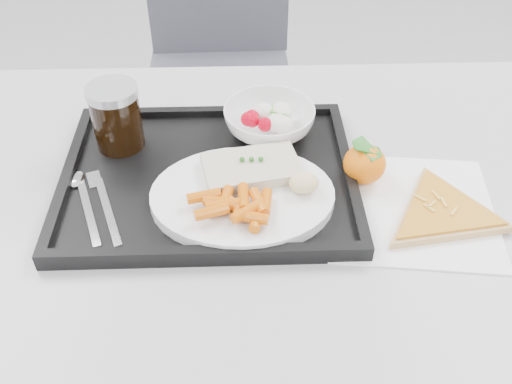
{
  "coord_description": "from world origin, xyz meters",
  "views": [
    {
      "loc": [
        -0.03,
        -0.34,
        1.33
      ],
      "look_at": [
        -0.01,
        0.29,
        0.77
      ],
      "focal_mm": 40.0,
      "sensor_mm": 36.0,
      "label": 1
    }
  ],
  "objects_px": {
    "tangerine": "(365,164)",
    "pizza_slice": "(442,213)",
    "tray": "(209,178)",
    "chair": "(219,47)",
    "dinner_plate": "(242,196)",
    "cola_glass": "(116,116)",
    "table": "(263,228)",
    "salad_bowl": "(269,121)"
  },
  "relations": [
    {
      "from": "chair",
      "to": "pizza_slice",
      "type": "xyz_separation_m",
      "value": [
        0.35,
        -0.95,
        0.22
      ]
    },
    {
      "from": "tangerine",
      "to": "pizza_slice",
      "type": "relative_size",
      "value": 0.25
    },
    {
      "from": "table",
      "to": "cola_glass",
      "type": "xyz_separation_m",
      "value": [
        -0.23,
        0.12,
        0.14
      ]
    },
    {
      "from": "dinner_plate",
      "to": "tangerine",
      "type": "height_order",
      "value": "tangerine"
    },
    {
      "from": "cola_glass",
      "to": "chair",
      "type": "bearing_deg",
      "value": 79.8
    },
    {
      "from": "dinner_plate",
      "to": "tangerine",
      "type": "xyz_separation_m",
      "value": [
        0.19,
        0.06,
        0.01
      ]
    },
    {
      "from": "tray",
      "to": "salad_bowl",
      "type": "height_order",
      "value": "salad_bowl"
    },
    {
      "from": "dinner_plate",
      "to": "salad_bowl",
      "type": "height_order",
      "value": "salad_bowl"
    },
    {
      "from": "pizza_slice",
      "to": "chair",
      "type": "bearing_deg",
      "value": 110.18
    },
    {
      "from": "salad_bowl",
      "to": "pizza_slice",
      "type": "xyz_separation_m",
      "value": [
        0.24,
        -0.2,
        -0.03
      ]
    },
    {
      "from": "table",
      "to": "cola_glass",
      "type": "bearing_deg",
      "value": 152.0
    },
    {
      "from": "table",
      "to": "dinner_plate",
      "type": "height_order",
      "value": "dinner_plate"
    },
    {
      "from": "chair",
      "to": "cola_glass",
      "type": "relative_size",
      "value": 8.61
    },
    {
      "from": "chair",
      "to": "pizza_slice",
      "type": "relative_size",
      "value": 3.0
    },
    {
      "from": "tray",
      "to": "salad_bowl",
      "type": "xyz_separation_m",
      "value": [
        0.1,
        0.11,
        0.03
      ]
    },
    {
      "from": "chair",
      "to": "tangerine",
      "type": "distance_m",
      "value": 0.93
    },
    {
      "from": "tray",
      "to": "dinner_plate",
      "type": "height_order",
      "value": "dinner_plate"
    },
    {
      "from": "chair",
      "to": "dinner_plate",
      "type": "height_order",
      "value": "chair"
    },
    {
      "from": "cola_glass",
      "to": "tangerine",
      "type": "distance_m",
      "value": 0.4
    },
    {
      "from": "chair",
      "to": "tray",
      "type": "distance_m",
      "value": 0.89
    },
    {
      "from": "table",
      "to": "tray",
      "type": "relative_size",
      "value": 2.67
    },
    {
      "from": "cola_glass",
      "to": "tangerine",
      "type": "xyz_separation_m",
      "value": [
        0.39,
        -0.09,
        -0.04
      ]
    },
    {
      "from": "tangerine",
      "to": "chair",
      "type": "bearing_deg",
      "value": 105.96
    },
    {
      "from": "tray",
      "to": "pizza_slice",
      "type": "xyz_separation_m",
      "value": [
        0.34,
        -0.09,
        0.0
      ]
    },
    {
      "from": "pizza_slice",
      "to": "salad_bowl",
      "type": "bearing_deg",
      "value": 140.31
    },
    {
      "from": "tray",
      "to": "tangerine",
      "type": "distance_m",
      "value": 0.24
    },
    {
      "from": "table",
      "to": "tangerine",
      "type": "bearing_deg",
      "value": 11.54
    },
    {
      "from": "tray",
      "to": "pizza_slice",
      "type": "distance_m",
      "value": 0.35
    },
    {
      "from": "chair",
      "to": "tangerine",
      "type": "bearing_deg",
      "value": -74.04
    },
    {
      "from": "table",
      "to": "salad_bowl",
      "type": "xyz_separation_m",
      "value": [
        0.02,
        0.15,
        0.11
      ]
    },
    {
      "from": "chair",
      "to": "pizza_slice",
      "type": "distance_m",
      "value": 1.04
    },
    {
      "from": "chair",
      "to": "tray",
      "type": "xyz_separation_m",
      "value": [
        0.01,
        -0.86,
        0.22
      ]
    },
    {
      "from": "tray",
      "to": "pizza_slice",
      "type": "height_order",
      "value": "tray"
    },
    {
      "from": "tray",
      "to": "dinner_plate",
      "type": "relative_size",
      "value": 1.67
    },
    {
      "from": "tray",
      "to": "tangerine",
      "type": "xyz_separation_m",
      "value": [
        0.24,
        -0.01,
        0.03
      ]
    },
    {
      "from": "cola_glass",
      "to": "tangerine",
      "type": "bearing_deg",
      "value": -13.14
    },
    {
      "from": "cola_glass",
      "to": "table",
      "type": "bearing_deg",
      "value": -28.0
    },
    {
      "from": "salad_bowl",
      "to": "tangerine",
      "type": "xyz_separation_m",
      "value": [
        0.14,
        -0.12,
        -0.0
      ]
    },
    {
      "from": "tangerine",
      "to": "pizza_slice",
      "type": "bearing_deg",
      "value": -40.01
    },
    {
      "from": "chair",
      "to": "dinner_plate",
      "type": "bearing_deg",
      "value": -86.34
    },
    {
      "from": "table",
      "to": "tray",
      "type": "distance_m",
      "value": 0.12
    },
    {
      "from": "table",
      "to": "salad_bowl",
      "type": "relative_size",
      "value": 7.89
    }
  ]
}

